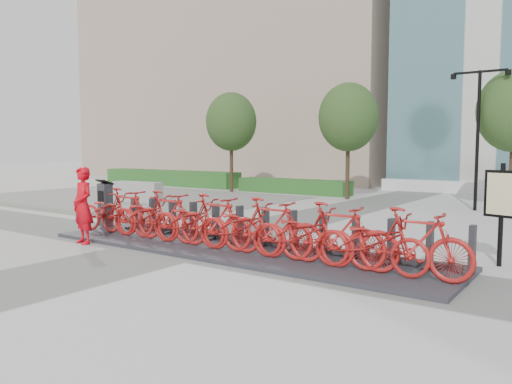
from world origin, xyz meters
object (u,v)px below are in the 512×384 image
Objects in this scene: worker_red at (83,205)px; kiosk at (105,204)px; bike_0 at (107,212)px; jersey_barrier at (138,192)px; map_sign at (502,198)px.

kiosk is at bearing 138.70° from worker_red.
bike_0 is 1.17m from worker_red.
map_sign is at bearing -22.78° from jersey_barrier.
kiosk is at bearing 54.67° from bike_0.
bike_0 is 1.54× the size of kiosk.
jersey_barrier is at bearing -178.08° from map_sign.
kiosk reaches higher than bike_0.
map_sign is (8.43, 3.19, 0.40)m from worker_red.
kiosk is 0.59× the size of jersey_barrier.
worker_red reaches higher than bike_0.
jersey_barrier is at bearing 43.25° from bike_0.
map_sign is (9.80, 1.49, 0.60)m from kiosk.
kiosk is 9.93m from map_sign.
bike_0 is 1.11× the size of worker_red.
bike_0 is 1.03× the size of map_sign.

